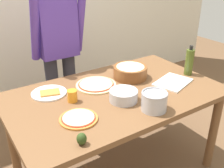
{
  "coord_description": "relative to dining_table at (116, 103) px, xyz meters",
  "views": [
    {
      "loc": [
        -1.0,
        -1.46,
        1.68
      ],
      "look_at": [
        0.0,
        0.05,
        0.81
      ],
      "focal_mm": 42.65,
      "sensor_mm": 36.0,
      "label": 1
    }
  ],
  "objects": [
    {
      "name": "mixing_bowl_steel",
      "position": [
        -0.02,
        -0.13,
        0.13
      ],
      "size": [
        0.2,
        0.2,
        0.08
      ],
      "color": "#B7B7BC",
      "rests_on": "dining_table"
    },
    {
      "name": "pizza_raw_on_board",
      "position": [
        -0.07,
        0.18,
        0.1
      ],
      "size": [
        0.32,
        0.32,
        0.02
      ],
      "color": "beige",
      "rests_on": "dining_table"
    },
    {
      "name": "steel_pot",
      "position": [
        0.07,
        -0.34,
        0.16
      ],
      "size": [
        0.17,
        0.17,
        0.13
      ],
      "color": "#B7B7BC",
      "rests_on": "dining_table"
    },
    {
      "name": "cup_orange",
      "position": [
        -0.33,
        0.06,
        0.13
      ],
      "size": [
        0.07,
        0.07,
        0.08
      ],
      "primitive_type": "cylinder",
      "color": "orange",
      "rests_on": "dining_table"
    },
    {
      "name": "pizza_cooked_on_tray",
      "position": [
        -0.4,
        -0.18,
        0.1
      ],
      "size": [
        0.24,
        0.24,
        0.02
      ],
      "color": "#C67A33",
      "rests_on": "dining_table"
    },
    {
      "name": "plate_with_slice",
      "position": [
        -0.42,
        0.25,
        0.1
      ],
      "size": [
        0.26,
        0.26,
        0.02
      ],
      "color": "white",
      "rests_on": "dining_table"
    },
    {
      "name": "popcorn_bowl",
      "position": [
        0.25,
        0.16,
        0.15
      ],
      "size": [
        0.28,
        0.28,
        0.11
      ],
      "color": "brown",
      "rests_on": "dining_table"
    },
    {
      "name": "dining_table",
      "position": [
        0.0,
        0.0,
        0.0
      ],
      "size": [
        1.6,
        0.96,
        0.76
      ],
      "color": "brown",
      "rests_on": "ground"
    },
    {
      "name": "person_cook",
      "position": [
        -0.12,
        0.76,
        0.27
      ],
      "size": [
        0.49,
        0.25,
        1.62
      ],
      "color": "#2D2D38",
      "rests_on": "ground"
    },
    {
      "name": "cutting_board_white",
      "position": [
        0.48,
        -0.12,
        0.1
      ],
      "size": [
        0.35,
        0.3,
        0.01
      ],
      "primitive_type": "cube",
      "rotation": [
        0.0,
        0.0,
        0.32
      ],
      "color": "white",
      "rests_on": "dining_table"
    },
    {
      "name": "avocado",
      "position": [
        -0.49,
        -0.4,
        0.13
      ],
      "size": [
        0.06,
        0.06,
        0.07
      ],
      "primitive_type": "ellipsoid",
      "color": "#2D4219",
      "rests_on": "dining_table"
    },
    {
      "name": "olive_oil_bottle",
      "position": [
        0.71,
        -0.06,
        0.2
      ],
      "size": [
        0.07,
        0.07,
        0.26
      ],
      "color": "#47561E",
      "rests_on": "dining_table"
    }
  ]
}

